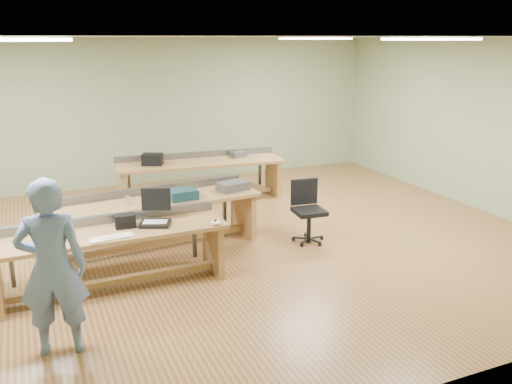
% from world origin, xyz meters
% --- Properties ---
extents(floor, '(10.00, 10.00, 0.00)m').
position_xyz_m(floor, '(0.00, 0.00, 0.00)').
color(floor, '#9D643B').
rests_on(floor, ground).
extents(ceiling, '(10.00, 10.00, 0.00)m').
position_xyz_m(ceiling, '(0.00, 0.00, 3.00)').
color(ceiling, silver).
rests_on(ceiling, wall_back).
extents(wall_back, '(10.00, 0.04, 3.00)m').
position_xyz_m(wall_back, '(0.00, 4.00, 1.50)').
color(wall_back, gray).
rests_on(wall_back, floor).
extents(wall_front, '(10.00, 0.04, 3.00)m').
position_xyz_m(wall_front, '(0.00, -4.00, 1.50)').
color(wall_front, gray).
rests_on(wall_front, floor).
extents(wall_right, '(0.04, 8.00, 3.00)m').
position_xyz_m(wall_right, '(5.00, 0.00, 1.50)').
color(wall_right, gray).
rests_on(wall_right, floor).
extents(fluor_panels, '(6.20, 3.50, 0.03)m').
position_xyz_m(fluor_panels, '(0.00, 0.00, 2.97)').
color(fluor_panels, white).
rests_on(fluor_panels, ceiling).
extents(workbench_front, '(2.79, 0.78, 0.86)m').
position_xyz_m(workbench_front, '(-1.57, -0.85, 0.55)').
color(workbench_front, tan).
rests_on(workbench_front, floor).
extents(workbench_mid, '(3.16, 1.11, 0.86)m').
position_xyz_m(workbench_mid, '(-0.82, 0.22, 0.56)').
color(workbench_mid, tan).
rests_on(workbench_mid, floor).
extents(workbench_back, '(3.16, 1.10, 0.86)m').
position_xyz_m(workbench_back, '(0.57, 2.36, 0.56)').
color(workbench_back, tan).
rests_on(workbench_back, floor).
extents(person, '(0.72, 0.54, 1.78)m').
position_xyz_m(person, '(-2.30, -2.08, 0.89)').
color(person, '#6980AC').
rests_on(person, floor).
extents(laptop_base, '(0.45, 0.42, 0.04)m').
position_xyz_m(laptop_base, '(-1.03, -0.87, 0.77)').
color(laptop_base, black).
rests_on(laptop_base, workbench_front).
extents(laptop_screen, '(0.35, 0.16, 0.29)m').
position_xyz_m(laptop_screen, '(-0.98, -0.74, 1.04)').
color(laptop_screen, black).
rests_on(laptop_screen, laptop_base).
extents(keyboard, '(0.51, 0.22, 0.03)m').
position_xyz_m(keyboard, '(-1.61, -1.16, 0.76)').
color(keyboard, silver).
rests_on(keyboard, workbench_front).
extents(trackball_mouse, '(0.14, 0.16, 0.06)m').
position_xyz_m(trackball_mouse, '(-0.34, -1.16, 0.78)').
color(trackball_mouse, white).
rests_on(trackball_mouse, workbench_front).
extents(camera_bag, '(0.25, 0.17, 0.17)m').
position_xyz_m(camera_bag, '(-1.39, -0.81, 0.83)').
color(camera_bag, black).
rests_on(camera_bag, workbench_front).
extents(task_chair, '(0.55, 0.55, 0.94)m').
position_xyz_m(task_chair, '(1.39, -0.39, 0.34)').
color(task_chair, black).
rests_on(task_chair, floor).
extents(parts_bin_teal, '(0.42, 0.32, 0.14)m').
position_xyz_m(parts_bin_teal, '(-0.41, 0.08, 0.82)').
color(parts_bin_teal, '#12323D').
rests_on(parts_bin_teal, workbench_mid).
extents(parts_bin_grey, '(0.51, 0.39, 0.12)m').
position_xyz_m(parts_bin_grey, '(0.43, 0.24, 0.81)').
color(parts_bin_grey, '#3D3E40').
rests_on(parts_bin_grey, workbench_mid).
extents(mug, '(0.17, 0.17, 0.10)m').
position_xyz_m(mug, '(-0.58, 0.14, 0.80)').
color(mug, '#3D3E40').
rests_on(mug, workbench_mid).
extents(drinks_can, '(0.07, 0.07, 0.12)m').
position_xyz_m(drinks_can, '(-1.19, 0.13, 0.81)').
color(drinks_can, silver).
rests_on(drinks_can, workbench_mid).
extents(storage_box_back, '(0.43, 0.38, 0.21)m').
position_xyz_m(storage_box_back, '(-0.32, 2.40, 0.85)').
color(storage_box_back, black).
rests_on(storage_box_back, workbench_back).
extents(tray_back, '(0.31, 0.26, 0.11)m').
position_xyz_m(tray_back, '(1.37, 2.41, 0.81)').
color(tray_back, '#3D3E40').
rests_on(tray_back, workbench_back).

